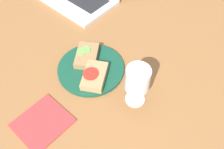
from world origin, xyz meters
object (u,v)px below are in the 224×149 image
at_px(plate, 91,69).
at_px(napkin, 42,123).
at_px(sandwich_with_tomato, 94,76).
at_px(sandwich_with_cucumber, 87,55).
at_px(wine_glass, 137,80).

distance_m(plate, napkin, 0.24).
distance_m(sandwich_with_tomato, sandwich_with_cucumber, 0.09).
bearing_deg(wine_glass, plate, -178.37).
bearing_deg(plate, wine_glass, 1.63).
relative_size(plate, napkin, 1.54).
height_order(sandwich_with_cucumber, wine_glass, wine_glass).
height_order(plate, napkin, plate).
relative_size(wine_glass, napkin, 0.99).
xyz_separation_m(sandwich_with_cucumber, wine_glass, (0.23, -0.02, 0.08)).
distance_m(wine_glass, napkin, 0.30).
height_order(plate, wine_glass, wine_glass).
bearing_deg(plate, sandwich_with_cucumber, 150.34).
distance_m(sandwich_with_cucumber, wine_glass, 0.24).
height_order(sandwich_with_cucumber, napkin, sandwich_with_cucumber).
bearing_deg(plate, napkin, -82.10).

